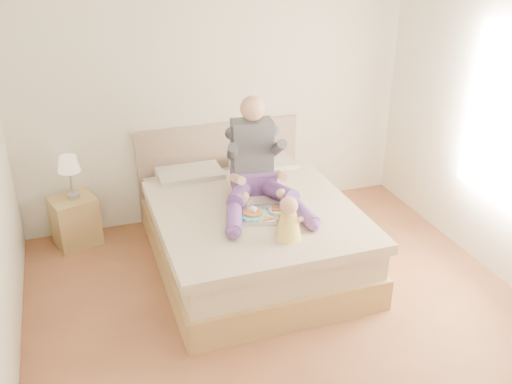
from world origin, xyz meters
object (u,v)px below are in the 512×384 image
object	(u,v)px
adult	(256,169)
tray	(263,213)
bed	(249,228)
baby	(288,221)
nightstand	(75,221)

from	to	relation	value
adult	tray	bearing A→B (deg)	-92.25
bed	baby	distance (m)	0.86
baby	nightstand	bearing A→B (deg)	158.84
bed	adult	distance (m)	0.57
baby	adult	bearing A→B (deg)	112.52
adult	bed	bearing A→B (deg)	-143.30
tray	nightstand	bearing A→B (deg)	160.19
adult	baby	size ratio (longest dim) A/B	3.18
bed	adult	bearing A→B (deg)	29.07
nightstand	tray	size ratio (longest dim) A/B	0.94
bed	nightstand	xyz separation A→B (m)	(-1.50, 0.80, -0.07)
tray	baby	distance (m)	0.42
tray	baby	world-z (taller)	baby
bed	tray	size ratio (longest dim) A/B	4.22
nightstand	adult	bearing A→B (deg)	-41.75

